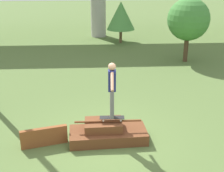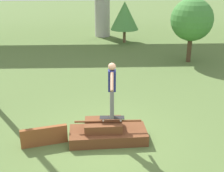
{
  "view_description": "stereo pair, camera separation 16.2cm",
  "coord_description": "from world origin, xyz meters",
  "px_view_note": "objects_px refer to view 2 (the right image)",
  "views": [
    {
      "loc": [
        -0.37,
        -8.26,
        5.01
      ],
      "look_at": [
        0.12,
        0.02,
        1.77
      ],
      "focal_mm": 50.0,
      "sensor_mm": 36.0,
      "label": 1
    },
    {
      "loc": [
        -0.21,
        -8.27,
        5.01
      ],
      "look_at": [
        0.12,
        0.02,
        1.77
      ],
      "focal_mm": 50.0,
      "sensor_mm": 36.0,
      "label": 2
    }
  ],
  "objects_px": {
    "skateboard": "(112,118)",
    "tree_behind_left": "(125,16)",
    "skater": "(112,86)",
    "tree_behind_right": "(192,20)"
  },
  "relations": [
    {
      "from": "skater",
      "to": "skateboard",
      "type": "bearing_deg",
      "value": -172.87
    },
    {
      "from": "skateboard",
      "to": "tree_behind_right",
      "type": "bearing_deg",
      "value": 60.66
    },
    {
      "from": "skater",
      "to": "tree_behind_right",
      "type": "distance_m",
      "value": 9.27
    },
    {
      "from": "skater",
      "to": "tree_behind_right",
      "type": "height_order",
      "value": "tree_behind_right"
    },
    {
      "from": "skater",
      "to": "tree_behind_right",
      "type": "xyz_separation_m",
      "value": [
        4.53,
        8.07,
        0.54
      ]
    },
    {
      "from": "skateboard",
      "to": "skater",
      "type": "relative_size",
      "value": 0.44
    },
    {
      "from": "tree_behind_left",
      "to": "tree_behind_right",
      "type": "relative_size",
      "value": 0.8
    },
    {
      "from": "tree_behind_right",
      "to": "skateboard",
      "type": "bearing_deg",
      "value": -119.34
    },
    {
      "from": "skateboard",
      "to": "tree_behind_left",
      "type": "distance_m",
      "value": 12.87
    },
    {
      "from": "tree_behind_left",
      "to": "skater",
      "type": "bearing_deg",
      "value": -96.05
    }
  ]
}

